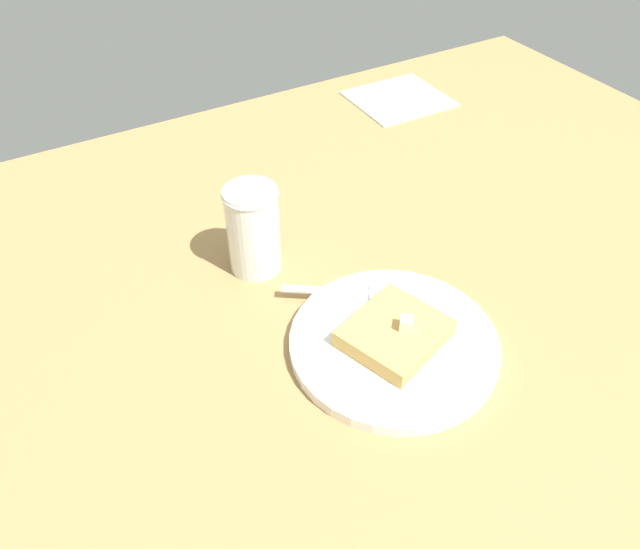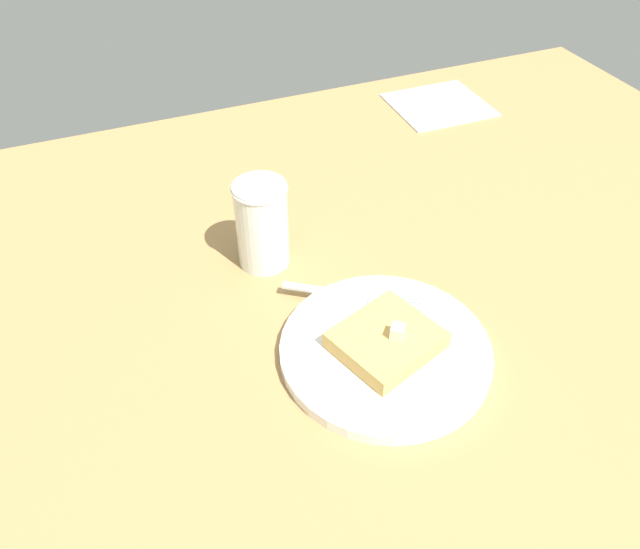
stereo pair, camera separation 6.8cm
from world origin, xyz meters
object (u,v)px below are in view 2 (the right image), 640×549
object	(u,v)px
plate	(385,350)
fork	(361,296)
syrup_jar	(262,228)
napkin	(439,105)

from	to	relation	value
plate	fork	xyz separation A→B (cm)	(7.60, -0.74, 0.75)
syrup_jar	napkin	xyz separation A→B (cm)	(27.55, -40.70, -4.79)
fork	syrup_jar	distance (cm)	14.33
syrup_jar	napkin	world-z (taller)	syrup_jar
napkin	fork	bearing A→B (deg)	139.81
plate	napkin	bearing A→B (deg)	-35.89
plate	syrup_jar	distance (cm)	20.87
napkin	plate	bearing A→B (deg)	144.11
fork	napkin	distance (cm)	51.38
syrup_jar	fork	bearing A→B (deg)	-147.14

